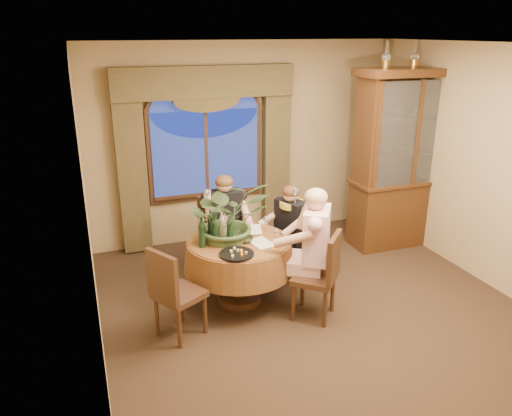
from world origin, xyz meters
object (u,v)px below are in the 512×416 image
object	(u,v)px
oil_lamp_left	(387,55)
centerpiece_plant	(228,188)
wine_bottle_0	(230,230)
stoneware_vase	(225,227)
wine_bottle_3	(215,230)
chair_front_left	(180,292)
wine_bottle_2	(202,232)
wine_bottle_4	(222,227)
wine_bottle_1	(211,224)
dining_table	(239,271)
chair_right	(314,276)
olive_bowl	(245,240)
wine_bottle_5	(201,227)
oil_lamp_right	(442,53)
chair_back_right	(288,240)
person_back	(225,225)
person_scarf	(291,233)
person_pink	(316,251)
china_cabinet	(404,160)
chair_back	(219,237)
oil_lamp_center	(415,54)

from	to	relation	value
oil_lamp_left	centerpiece_plant	xyz separation A→B (m)	(-2.34, -0.72, -1.30)
centerpiece_plant	wine_bottle_0	bearing A→B (deg)	-101.58
stoneware_vase	wine_bottle_3	bearing A→B (deg)	-136.59
chair_front_left	wine_bottle_2	world-z (taller)	wine_bottle_2
wine_bottle_2	wine_bottle_3	distance (m)	0.15
wine_bottle_3	wine_bottle_4	distance (m)	0.10
wine_bottle_1	wine_bottle_2	xyz separation A→B (m)	(-0.15, -0.20, 0.00)
dining_table	chair_right	size ratio (longest dim) A/B	1.28
olive_bowl	wine_bottle_5	world-z (taller)	wine_bottle_5
oil_lamp_right	chair_back_right	bearing A→B (deg)	-169.66
wine_bottle_3	wine_bottle_4	size ratio (longest dim) A/B	1.00
person_back	person_scarf	size ratio (longest dim) A/B	1.06
chair_back_right	person_pink	xyz separation A→B (m)	(-0.05, -0.85, 0.22)
person_scarf	oil_lamp_left	bearing A→B (deg)	-92.50
stoneware_vase	oil_lamp_left	bearing A→B (deg)	16.45
oil_lamp_right	olive_bowl	bearing A→B (deg)	-163.59
oil_lamp_left	wine_bottle_4	distance (m)	3.08
chair_right	dining_table	bearing A→B (deg)	90.00
wine_bottle_3	chair_right	bearing A→B (deg)	-31.65
wine_bottle_0	chair_right	bearing A→B (deg)	-33.26
chair_right	centerpiece_plant	size ratio (longest dim) A/B	0.99
person_scarf	stoneware_vase	world-z (taller)	person_scarf
china_cabinet	chair_back	world-z (taller)	china_cabinet
oil_lamp_center	wine_bottle_4	world-z (taller)	oil_lamp_center
chair_front_left	wine_bottle_1	world-z (taller)	wine_bottle_1
wine_bottle_1	wine_bottle_3	world-z (taller)	same
olive_bowl	wine_bottle_3	world-z (taller)	wine_bottle_3
wine_bottle_0	chair_front_left	bearing A→B (deg)	-150.45
oil_lamp_left	wine_bottle_2	bearing A→B (deg)	-161.96
oil_lamp_right	chair_back_right	xyz separation A→B (m)	(-2.34, -0.43, -2.15)
centerpiece_plant	wine_bottle_4	bearing A→B (deg)	-145.51
chair_right	person_back	size ratio (longest dim) A/B	0.74
person_back	wine_bottle_2	world-z (taller)	person_back
oil_lamp_right	wine_bottle_2	bearing A→B (deg)	-166.15
oil_lamp_right	chair_right	size ratio (longest dim) A/B	0.35
wine_bottle_5	chair_back	bearing A→B (deg)	60.56
chair_back	chair_front_left	size ratio (longest dim) A/B	1.00
oil_lamp_left	wine_bottle_4	bearing A→B (deg)	-162.05
olive_bowl	stoneware_vase	bearing A→B (deg)	130.78
olive_bowl	oil_lamp_center	bearing A→B (deg)	18.91
oil_lamp_left	stoneware_vase	distance (m)	3.03
olive_bowl	wine_bottle_3	xyz separation A→B (m)	(-0.32, 0.06, 0.14)
chair_back_right	person_back	bearing A→B (deg)	36.31
person_pink	person_back	bearing A→B (deg)	60.79
wine_bottle_2	oil_lamp_left	bearing A→B (deg)	18.04
china_cabinet	wine_bottle_3	distance (m)	3.08
chair_front_left	chair_back	bearing A→B (deg)	118.72
chair_right	person_scarf	xyz separation A→B (m)	(0.11, 0.88, 0.13)
dining_table	oil_lamp_right	xyz separation A→B (m)	(3.11, 0.83, 2.26)
chair_right	centerpiece_plant	bearing A→B (deg)	88.65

